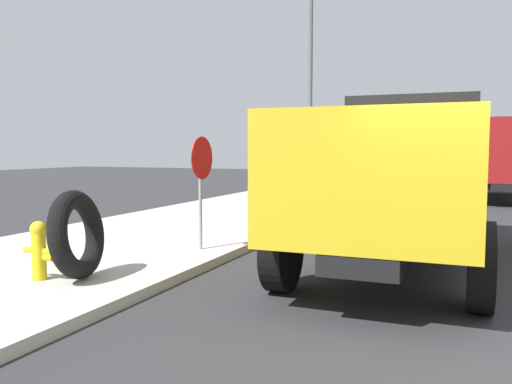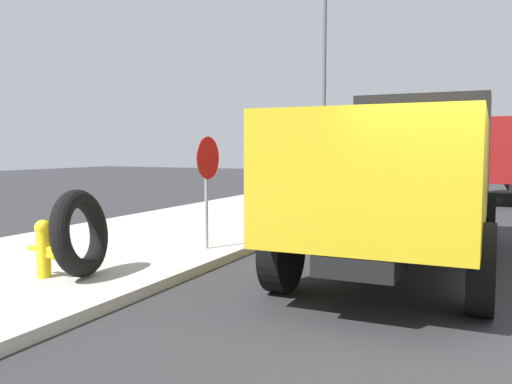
# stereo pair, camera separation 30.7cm
# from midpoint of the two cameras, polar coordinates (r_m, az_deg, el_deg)

# --- Properties ---
(ground_plane) EXTENTS (80.00, 80.00, 0.00)m
(ground_plane) POSITION_cam_midpoint_polar(r_m,az_deg,el_deg) (6.49, 21.82, -13.11)
(ground_plane) COLOR #2D2D30
(sidewalk_curb) EXTENTS (36.00, 5.00, 0.15)m
(sidewalk_curb) POSITION_cam_midpoint_polar(r_m,az_deg,el_deg) (9.19, -23.63, -7.45)
(sidewalk_curb) COLOR #BCB7AD
(sidewalk_curb) RESTS_ON ground
(fire_hydrant) EXTENTS (0.22, 0.50, 0.81)m
(fire_hydrant) POSITION_cam_midpoint_polar(r_m,az_deg,el_deg) (7.87, -23.56, -5.66)
(fire_hydrant) COLOR yellow
(fire_hydrant) RESTS_ON sidewalk_curb
(loose_tire) EXTENTS (1.29, 0.68, 1.26)m
(loose_tire) POSITION_cam_midpoint_polar(r_m,az_deg,el_deg) (7.66, -19.98, -4.36)
(loose_tire) COLOR black
(loose_tire) RESTS_ON sidewalk_curb
(stop_sign) EXTENTS (0.76, 0.08, 2.02)m
(stop_sign) POSITION_cam_midpoint_polar(r_m,az_deg,el_deg) (9.38, -6.90, 2.21)
(stop_sign) COLOR gray
(stop_sign) RESTS_ON sidewalk_curb
(dump_truck_yellow) EXTENTS (7.03, 2.87, 3.00)m
(dump_truck_yellow) POSITION_cam_midpoint_polar(r_m,az_deg,el_deg) (9.20, 14.44, 2.47)
(dump_truck_yellow) COLOR gold
(dump_truck_yellow) RESTS_ON ground
(dump_truck_orange) EXTENTS (7.08, 3.00, 3.00)m
(dump_truck_orange) POSITION_cam_midpoint_polar(r_m,az_deg,el_deg) (22.19, 24.50, 3.43)
(dump_truck_orange) COLOR orange
(dump_truck_orange) RESTS_ON ground
(street_light_pole) EXTENTS (0.12, 0.12, 6.99)m
(street_light_pole) POSITION_cam_midpoint_polar(r_m,az_deg,el_deg) (16.45, 5.40, 10.62)
(street_light_pole) COLOR #595B5E
(street_light_pole) RESTS_ON sidewalk_curb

